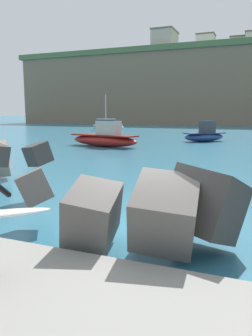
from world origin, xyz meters
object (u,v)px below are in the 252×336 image
boat_mid_left (105,138)px  boat_mid_right (205,135)px  station_building_central (244,47)px  station_building_annex (165,41)px  station_building_east (206,45)px  boat_mid_centre (108,127)px

boat_mid_left → boat_mid_right: bearing=49.5°
station_building_central → boat_mid_right: bearing=-89.5°
boat_mid_left → station_building_central: size_ratio=0.88×
station_building_annex → boat_mid_right: bearing=-69.8°
station_building_east → station_building_annex: (-7.91, -9.00, -0.15)m
station_building_annex → boat_mid_left: bearing=-79.0°
boat_mid_right → station_building_central: 64.75m
boat_mid_right → station_building_central: size_ratio=0.55×
boat_mid_centre → station_building_east: bearing=79.4°
boat_mid_left → boat_mid_right: 10.25m
boat_mid_right → station_building_central: (-0.49, 62.04, 18.52)m
station_building_east → station_building_central: bearing=35.9°
boat_mid_centre → boat_mid_right: size_ratio=1.31×
boat_mid_centre → boat_mid_right: bearing=-41.3°
station_building_east → station_building_annex: size_ratio=0.68×
boat_mid_right → station_building_annex: (-17.20, 46.65, 18.47)m
boat_mid_centre → boat_mid_right: boat_mid_centre is taller
boat_mid_left → station_building_annex: 58.43m
boat_mid_left → station_building_central: station_building_central is taller
station_building_central → station_building_annex: bearing=-137.4°
station_building_east → boat_mid_left: bearing=-87.6°
boat_mid_centre → boat_mid_right: (16.95, -14.90, 0.14)m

